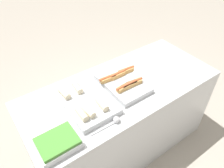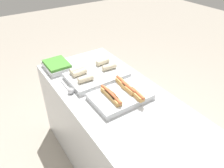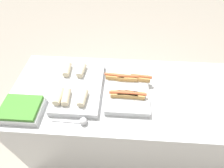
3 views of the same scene
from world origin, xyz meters
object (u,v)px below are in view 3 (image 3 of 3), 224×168
Objects in this scene: serving_spoon_near at (81,121)px; tray_side_front at (22,109)px; tray_hotdogs at (127,89)px; tray_wraps at (78,87)px.

tray_side_front is at bearing 172.21° from serving_spoon_near.
tray_side_front is 0.43m from serving_spoon_near.
tray_hotdogs is at bearing 44.08° from serving_spoon_near.
tray_wraps is 0.30m from serving_spoon_near.
serving_spoon_near is at bearing -75.16° from tray_wraps.
tray_wraps is at bearing 33.69° from tray_side_front.
tray_wraps reaches higher than tray_hotdogs.
tray_wraps is 1.87× the size of tray_side_front.
tray_hotdogs is 0.87× the size of tray_wraps.
tray_wraps reaches higher than tray_side_front.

